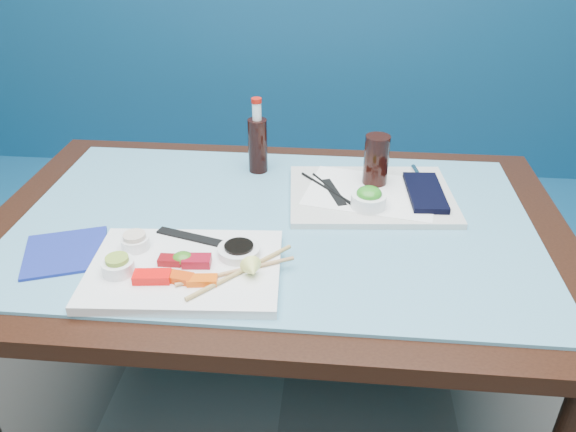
# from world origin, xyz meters

# --- Properties ---
(booth_bench) EXTENTS (3.00, 0.56, 1.17)m
(booth_bench) POSITION_xyz_m (0.00, 2.29, 0.37)
(booth_bench) COLOR navy
(booth_bench) RESTS_ON ground
(dining_table) EXTENTS (1.40, 0.90, 0.75)m
(dining_table) POSITION_xyz_m (0.00, 1.45, 0.67)
(dining_table) COLOR black
(dining_table) RESTS_ON ground
(glass_top) EXTENTS (1.22, 0.76, 0.01)m
(glass_top) POSITION_xyz_m (0.00, 1.45, 0.75)
(glass_top) COLOR #5E9EBC
(glass_top) RESTS_ON dining_table
(sashimi_plate) EXTENTS (0.41, 0.30, 0.02)m
(sashimi_plate) POSITION_xyz_m (-0.16, 1.22, 0.77)
(sashimi_plate) COLOR white
(sashimi_plate) RESTS_ON glass_top
(salmon_left) EXTENTS (0.08, 0.04, 0.02)m
(salmon_left) POSITION_xyz_m (-0.21, 1.16, 0.79)
(salmon_left) COLOR #FA0C0A
(salmon_left) RESTS_ON sashimi_plate
(salmon_mid) EXTENTS (0.06, 0.04, 0.01)m
(salmon_mid) POSITION_xyz_m (-0.16, 1.17, 0.79)
(salmon_mid) COLOR #E34109
(salmon_mid) RESTS_ON sashimi_plate
(salmon_right) EXTENTS (0.06, 0.03, 0.01)m
(salmon_right) POSITION_xyz_m (-0.11, 1.16, 0.79)
(salmon_right) COLOR #FF590A
(salmon_right) RESTS_ON sashimi_plate
(tuna_left) EXTENTS (0.05, 0.03, 0.02)m
(tuna_left) POSITION_xyz_m (-0.19, 1.22, 0.79)
(tuna_left) COLOR maroon
(tuna_left) RESTS_ON sashimi_plate
(tuna_right) EXTENTS (0.06, 0.04, 0.02)m
(tuna_right) POSITION_xyz_m (-0.13, 1.22, 0.79)
(tuna_right) COLOR maroon
(tuna_right) RESTS_ON sashimi_plate
(seaweed_garnish) EXTENTS (0.05, 0.05, 0.02)m
(seaweed_garnish) POSITION_xyz_m (-0.16, 1.23, 0.79)
(seaweed_garnish) COLOR #397B1C
(seaweed_garnish) RESTS_ON sashimi_plate
(ramekin_wasabi) EXTENTS (0.08, 0.08, 0.03)m
(ramekin_wasabi) POSITION_xyz_m (-0.28, 1.18, 0.79)
(ramekin_wasabi) COLOR white
(ramekin_wasabi) RESTS_ON sashimi_plate
(wasabi_fill) EXTENTS (0.06, 0.06, 0.01)m
(wasabi_fill) POSITION_xyz_m (-0.28, 1.18, 0.81)
(wasabi_fill) COLOR #84A836
(wasabi_fill) RESTS_ON ramekin_wasabi
(ramekin_ginger) EXTENTS (0.07, 0.07, 0.02)m
(ramekin_ginger) POSITION_xyz_m (-0.28, 1.27, 0.79)
(ramekin_ginger) COLOR white
(ramekin_ginger) RESTS_ON sashimi_plate
(ginger_fill) EXTENTS (0.06, 0.06, 0.01)m
(ginger_fill) POSITION_xyz_m (-0.28, 1.27, 0.81)
(ginger_fill) COLOR beige
(ginger_fill) RESTS_ON ramekin_ginger
(soy_dish) EXTENTS (0.09, 0.09, 0.02)m
(soy_dish) POSITION_xyz_m (-0.05, 1.27, 0.79)
(soy_dish) COLOR white
(soy_dish) RESTS_ON sashimi_plate
(soy_fill) EXTENTS (0.08, 0.08, 0.01)m
(soy_fill) POSITION_xyz_m (-0.05, 1.27, 0.80)
(soy_fill) COLOR black
(soy_fill) RESTS_ON soy_dish
(lemon_wedge) EXTENTS (0.05, 0.05, 0.04)m
(lemon_wedge) POSITION_xyz_m (-0.01, 1.19, 0.80)
(lemon_wedge) COLOR #EEF875
(lemon_wedge) RESTS_ON sashimi_plate
(chopstick_sleeve) EXTENTS (0.16, 0.07, 0.00)m
(chopstick_sleeve) POSITION_xyz_m (-0.17, 1.32, 0.78)
(chopstick_sleeve) COLOR black
(chopstick_sleeve) RESTS_ON sashimi_plate
(wooden_chopstick_a) EXTENTS (0.22, 0.12, 0.01)m
(wooden_chopstick_a) POSITION_xyz_m (-0.05, 1.20, 0.78)
(wooden_chopstick_a) COLOR tan
(wooden_chopstick_a) RESTS_ON sashimi_plate
(wooden_chopstick_b) EXTENTS (0.18, 0.20, 0.01)m
(wooden_chopstick_b) POSITION_xyz_m (-0.04, 1.20, 0.78)
(wooden_chopstick_b) COLOR tan
(wooden_chopstick_b) RESTS_ON sashimi_plate
(serving_tray) EXTENTS (0.43, 0.34, 0.02)m
(serving_tray) POSITION_xyz_m (0.23, 1.58, 0.77)
(serving_tray) COLOR silver
(serving_tray) RESTS_ON glass_top
(paper_placemat) EXTENTS (0.36, 0.28, 0.00)m
(paper_placemat) POSITION_xyz_m (0.23, 1.58, 0.77)
(paper_placemat) COLOR white
(paper_placemat) RESTS_ON serving_tray
(seaweed_bowl) EXTENTS (0.11, 0.11, 0.03)m
(seaweed_bowl) POSITION_xyz_m (0.22, 1.51, 0.79)
(seaweed_bowl) COLOR white
(seaweed_bowl) RESTS_ON serving_tray
(seaweed_salad) EXTENTS (0.07, 0.07, 0.03)m
(seaweed_salad) POSITION_xyz_m (0.22, 1.51, 0.81)
(seaweed_salad) COLOR #2B8B20
(seaweed_salad) RESTS_ON seaweed_bowl
(cola_glass) EXTENTS (0.08, 0.08, 0.13)m
(cola_glass) POSITION_xyz_m (0.24, 1.64, 0.84)
(cola_glass) COLOR black
(cola_glass) RESTS_ON serving_tray
(navy_pouch) EXTENTS (0.10, 0.20, 0.02)m
(navy_pouch) POSITION_xyz_m (0.37, 1.58, 0.78)
(navy_pouch) COLOR black
(navy_pouch) RESTS_ON serving_tray
(fork) EXTENTS (0.03, 0.10, 0.01)m
(fork) POSITION_xyz_m (0.36, 1.69, 0.78)
(fork) COLOR silver
(fork) RESTS_ON serving_tray
(black_chopstick_a) EXTENTS (0.17, 0.20, 0.01)m
(black_chopstick_a) POSITION_xyz_m (0.13, 1.57, 0.78)
(black_chopstick_a) COLOR black
(black_chopstick_a) RESTS_ON serving_tray
(black_chopstick_b) EXTENTS (0.13, 0.20, 0.01)m
(black_chopstick_b) POSITION_xyz_m (0.14, 1.57, 0.78)
(black_chopstick_b) COLOR black
(black_chopstick_b) RESTS_ON serving_tray
(tray_sleeve) EXTENTS (0.07, 0.14, 0.00)m
(tray_sleeve) POSITION_xyz_m (0.14, 1.57, 0.78)
(tray_sleeve) COLOR black
(tray_sleeve) RESTS_ON serving_tray
(cola_bottle_body) EXTENTS (0.07, 0.07, 0.15)m
(cola_bottle_body) POSITION_xyz_m (-0.08, 1.71, 0.83)
(cola_bottle_body) COLOR black
(cola_bottle_body) RESTS_ON glass_top
(cola_bottle_neck) EXTENTS (0.03, 0.03, 0.05)m
(cola_bottle_neck) POSITION_xyz_m (-0.08, 1.71, 0.93)
(cola_bottle_neck) COLOR white
(cola_bottle_neck) RESTS_ON cola_bottle_body
(cola_bottle_cap) EXTENTS (0.04, 0.04, 0.01)m
(cola_bottle_cap) POSITION_xyz_m (-0.08, 1.71, 0.96)
(cola_bottle_cap) COLOR #B8160B
(cola_bottle_cap) RESTS_ON cola_bottle_neck
(blue_napkin) EXTENTS (0.22, 0.22, 0.01)m
(blue_napkin) POSITION_xyz_m (-0.44, 1.27, 0.76)
(blue_napkin) COLOR navy
(blue_napkin) RESTS_ON glass_top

